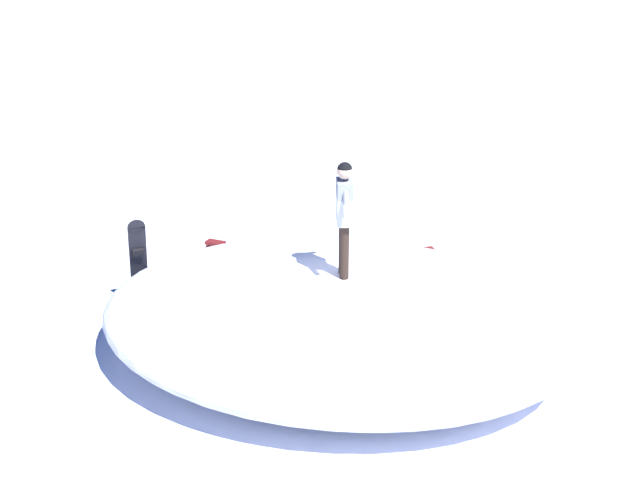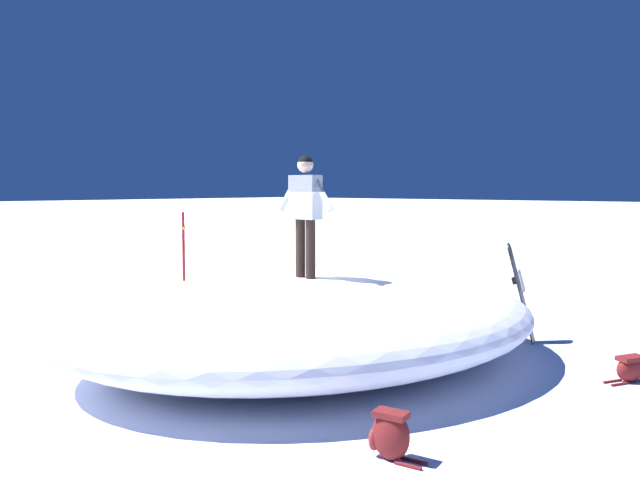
{
  "view_description": "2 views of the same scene",
  "coord_description": "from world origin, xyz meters",
  "px_view_note": "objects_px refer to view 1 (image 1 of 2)",
  "views": [
    {
      "loc": [
        -10.19,
        1.09,
        6.06
      ],
      "look_at": [
        -0.01,
        0.52,
        2.01
      ],
      "focal_mm": 43.92,
      "sensor_mm": 36.0,
      "label": 1
    },
    {
      "loc": [
        6.61,
        -6.54,
        2.55
      ],
      "look_at": [
        0.07,
        0.86,
        1.75
      ],
      "focal_mm": 35.77,
      "sensor_mm": 36.0,
      "label": 2
    }
  ],
  "objects_px": {
    "snowboarder_standing": "(344,209)",
    "backpack_far": "(215,249)",
    "snowboard_primary_upright": "(138,260)",
    "backpack_near": "(430,261)"
  },
  "relations": [
    {
      "from": "backpack_near",
      "to": "backpack_far",
      "type": "distance_m",
      "value": 4.23
    },
    {
      "from": "snowboarder_standing",
      "to": "backpack_near",
      "type": "xyz_separation_m",
      "value": [
        2.83,
        -1.89,
        -2.07
      ]
    },
    {
      "from": "snowboard_primary_upright",
      "to": "backpack_far",
      "type": "height_order",
      "value": "snowboard_primary_upright"
    },
    {
      "from": "snowboard_primary_upright",
      "to": "backpack_far",
      "type": "distance_m",
      "value": 2.44
    },
    {
      "from": "backpack_near",
      "to": "backpack_far",
      "type": "bearing_deg",
      "value": 76.55
    },
    {
      "from": "backpack_near",
      "to": "backpack_far",
      "type": "height_order",
      "value": "backpack_near"
    },
    {
      "from": "snowboarder_standing",
      "to": "backpack_far",
      "type": "height_order",
      "value": "snowboarder_standing"
    },
    {
      "from": "backpack_near",
      "to": "snowboard_primary_upright",
      "type": "bearing_deg",
      "value": 101.62
    },
    {
      "from": "snowboarder_standing",
      "to": "backpack_near",
      "type": "bearing_deg",
      "value": -33.79
    },
    {
      "from": "snowboard_primary_upright",
      "to": "backpack_far",
      "type": "bearing_deg",
      "value": -28.65
    }
  ]
}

